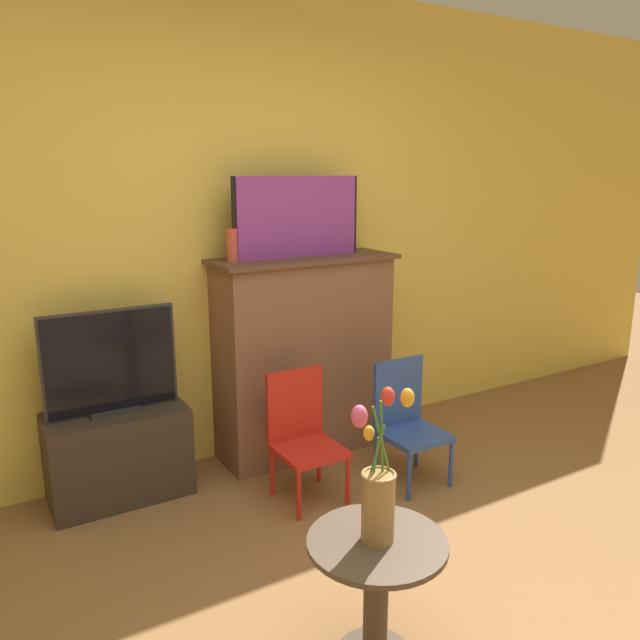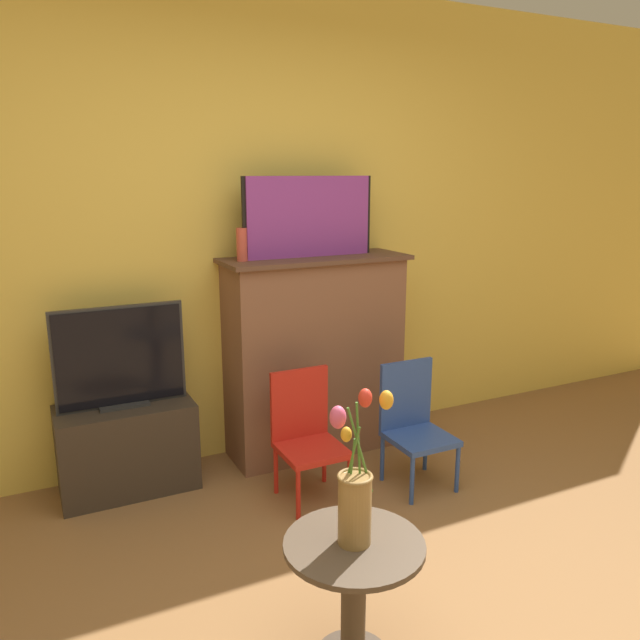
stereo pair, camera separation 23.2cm
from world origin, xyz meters
The scene contains 10 objects.
wall_back centered at (0.00, 2.13, 1.35)m, with size 8.00×0.06×2.70m.
fireplace_mantel centered at (0.42, 1.91, 0.61)m, with size 1.09×0.41×1.20m.
painting centered at (0.40, 1.92, 1.42)m, with size 0.80×0.03×0.45m.
mantel_candle centered at (-0.01, 1.91, 1.29)m, with size 0.06×0.06×0.18m.
tv_stand centered at (-0.69, 1.90, 0.24)m, with size 0.70×0.36×0.48m.
tv_monitor centered at (-0.69, 1.91, 0.74)m, with size 0.66×0.12×0.54m.
chair_red centered at (0.14, 1.43, 0.35)m, with size 0.32×0.32×0.67m.
chair_blue centered at (0.73, 1.30, 0.35)m, with size 0.32×0.32×0.67m.
side_table centered at (-0.20, 0.30, 0.31)m, with size 0.48×0.48×0.47m.
vase_tulips centered at (-0.20, 0.31, 0.65)m, with size 0.21×0.18×0.53m.
Camera 1 is at (-1.33, -1.21, 1.67)m, focal length 35.00 mm.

